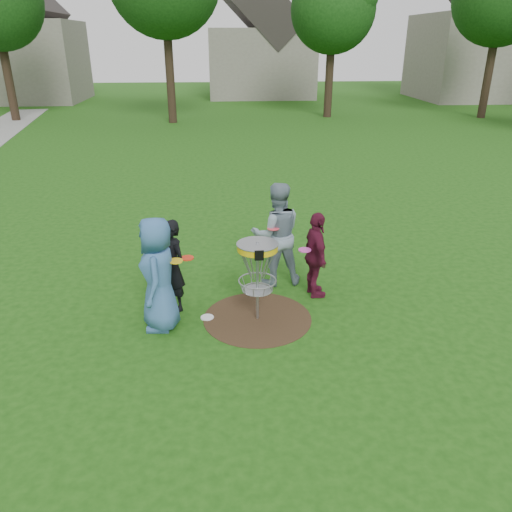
{
  "coord_description": "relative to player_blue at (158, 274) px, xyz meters",
  "views": [
    {
      "loc": [
        -0.57,
        -7.16,
        4.26
      ],
      "look_at": [
        0.0,
        0.3,
        1.0
      ],
      "focal_mm": 35.0,
      "sensor_mm": 36.0,
      "label": 1
    }
  ],
  "objects": [
    {
      "name": "ground",
      "position": [
        1.55,
        0.12,
        -0.92
      ],
      "size": [
        100.0,
        100.0,
        0.0
      ],
      "primitive_type": "plane",
      "color": "#19470F",
      "rests_on": "ground"
    },
    {
      "name": "dirt_patch",
      "position": [
        1.55,
        0.12,
        -0.92
      ],
      "size": [
        1.8,
        1.8,
        0.01
      ],
      "primitive_type": "cylinder",
      "color": "#47331E",
      "rests_on": "ground"
    },
    {
      "name": "player_blue",
      "position": [
        0.0,
        0.0,
        0.0
      ],
      "size": [
        0.6,
        0.91,
        1.85
      ],
      "primitive_type": "imported",
      "rotation": [
        0.0,
        0.0,
        -1.59
      ],
      "color": "#38649A",
      "rests_on": "ground"
    },
    {
      "name": "player_black",
      "position": [
        0.16,
        0.57,
        -0.13
      ],
      "size": [
        0.66,
        0.69,
        1.59
      ],
      "primitive_type": "imported",
      "rotation": [
        0.0,
        0.0,
        -0.89
      ],
      "color": "black",
      "rests_on": "ground"
    },
    {
      "name": "player_grey",
      "position": [
        2.0,
        1.44,
        0.05
      ],
      "size": [
        1.0,
        0.81,
        1.95
      ],
      "primitive_type": "imported",
      "rotation": [
        0.0,
        0.0,
        3.22
      ],
      "color": "gray",
      "rests_on": "ground"
    },
    {
      "name": "player_maroon",
      "position": [
        2.64,
        0.87,
        -0.14
      ],
      "size": [
        0.49,
        0.96,
        1.56
      ],
      "primitive_type": "imported",
      "rotation": [
        0.0,
        0.0,
        1.69
      ],
      "color": "#58142B",
      "rests_on": "ground"
    },
    {
      "name": "disc_on_grass",
      "position": [
        0.72,
        0.19,
        -0.91
      ],
      "size": [
        0.22,
        0.22,
        0.02
      ],
      "primitive_type": "cylinder",
      "color": "white",
      "rests_on": "ground"
    },
    {
      "name": "disc_golf_basket",
      "position": [
        1.55,
        0.12,
        0.1
      ],
      "size": [
        0.66,
        0.67,
        1.38
      ],
      "color": "#9EA0A5",
      "rests_on": "ground"
    },
    {
      "name": "held_discs",
      "position": [
        1.25,
        0.6,
        0.14
      ],
      "size": [
        2.35,
        1.38,
        0.25
      ],
      "color": "yellow",
      "rests_on": "ground"
    },
    {
      "name": "house_row",
      "position": [
        6.33,
        33.18,
        3.22
      ],
      "size": [
        44.5,
        10.65,
        11.62
      ],
      "color": "gray",
      "rests_on": "ground"
    }
  ]
}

